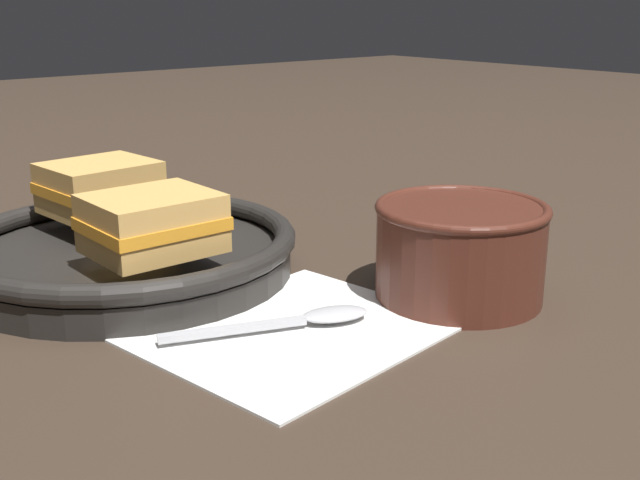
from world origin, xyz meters
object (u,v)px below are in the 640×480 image
at_px(spoon, 310,319).
at_px(skillet, 125,252).
at_px(soup_bowl, 460,245).
at_px(sandwich_near_right, 100,187).
at_px(sandwich_near_left, 152,223).

height_order(spoon, skillet, skillet).
height_order(soup_bowl, sandwich_near_right, sandwich_near_right).
xyz_separation_m(sandwich_near_left, sandwich_near_right, (0.02, 0.14, 0.00)).
bearing_deg(sandwich_near_right, skillet, -100.72).
distance_m(spoon, skillet, 0.20).
bearing_deg(skillet, sandwich_near_right, 79.28).
bearing_deg(spoon, soup_bowl, 9.16).
relative_size(spoon, sandwich_near_right, 1.50).
height_order(skillet, sandwich_near_right, sandwich_near_right).
bearing_deg(spoon, sandwich_near_right, 118.29).
bearing_deg(skillet, sandwich_near_left, -98.52).
height_order(soup_bowl, sandwich_near_left, sandwich_near_left).
bearing_deg(soup_bowl, skillet, 128.74).
xyz_separation_m(spoon, skillet, (-0.05, 0.20, 0.01)).
relative_size(soup_bowl, skillet, 0.36).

